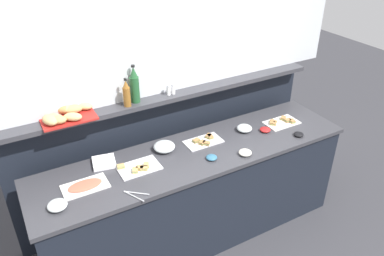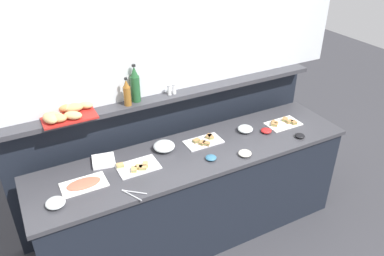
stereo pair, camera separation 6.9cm
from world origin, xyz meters
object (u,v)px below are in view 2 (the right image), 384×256
(bread_basket, at_px, (67,112))
(wine_bottle_green, at_px, (135,85))
(sandwich_platter_side, at_px, (204,141))
(cold_cuts_platter, at_px, (84,184))
(napkin_stack, at_px, (104,161))
(serving_tongs, at_px, (132,193))
(vinegar_bottle_amber, at_px, (127,93))
(condiment_bowl_dark, at_px, (266,131))
(condiment_bowl_teal, at_px, (300,136))
(condiment_bowl_cream, at_px, (211,158))
(salt_shaker, at_px, (169,90))
(glass_bowl_large, at_px, (245,129))
(sandwich_platter_rear, at_px, (283,123))
(condiment_bowl_red, at_px, (245,153))
(glass_bowl_small, at_px, (56,203))
(glass_bowl_medium, at_px, (164,146))
(pepper_shaker, at_px, (174,89))
(sandwich_platter_front, at_px, (137,167))

(bread_basket, bearing_deg, wine_bottle_green, 0.67)
(sandwich_platter_side, xyz_separation_m, cold_cuts_platter, (-1.04, -0.09, -0.00))
(napkin_stack, bearing_deg, serving_tongs, -81.61)
(sandwich_platter_side, xyz_separation_m, bread_basket, (-1.00, 0.34, 0.37))
(vinegar_bottle_amber, distance_m, bread_basket, 0.48)
(sandwich_platter_side, distance_m, napkin_stack, 0.84)
(napkin_stack, bearing_deg, condiment_bowl_dark, -8.93)
(wine_bottle_green, bearing_deg, napkin_stack, -147.83)
(sandwich_platter_side, relative_size, wine_bottle_green, 1.00)
(condiment_bowl_teal, xyz_separation_m, vinegar_bottle_amber, (-1.30, 0.63, 0.43))
(condiment_bowl_cream, distance_m, salt_shaker, 0.69)
(serving_tongs, bearing_deg, glass_bowl_large, 15.94)
(sandwich_platter_rear, bearing_deg, napkin_stack, 173.71)
(glass_bowl_large, bearing_deg, vinegar_bottle_amber, 160.75)
(condiment_bowl_teal, xyz_separation_m, condiment_bowl_red, (-0.57, -0.01, 0.00))
(sandwich_platter_rear, xyz_separation_m, glass_bowl_large, (-0.38, 0.06, 0.01))
(glass_bowl_small, bearing_deg, bread_basket, 66.04)
(condiment_bowl_red, xyz_separation_m, vinegar_bottle_amber, (-0.72, 0.63, 0.42))
(glass_bowl_small, height_order, condiment_bowl_teal, glass_bowl_small)
(cold_cuts_platter, distance_m, glass_bowl_medium, 0.71)
(sandwich_platter_rear, height_order, napkin_stack, sandwich_platter_rear)
(condiment_bowl_dark, bearing_deg, sandwich_platter_side, 168.79)
(sandwich_platter_rear, bearing_deg, salt_shaker, 156.78)
(glass_bowl_medium, height_order, vinegar_bottle_amber, vinegar_bottle_amber)
(condiment_bowl_dark, xyz_separation_m, vinegar_bottle_amber, (-1.09, 0.42, 0.43))
(glass_bowl_large, bearing_deg, condiment_bowl_dark, -31.86)
(sandwich_platter_side, xyz_separation_m, glass_bowl_medium, (-0.34, 0.05, 0.02))
(serving_tongs, distance_m, wine_bottle_green, 0.90)
(bread_basket, bearing_deg, pepper_shaker, -0.72)
(serving_tongs, xyz_separation_m, vinegar_bottle_amber, (0.23, 0.66, 0.44))
(condiment_bowl_teal, xyz_separation_m, serving_tongs, (-1.53, -0.04, -0.01))
(condiment_bowl_teal, relative_size, bread_basket, 0.20)
(glass_bowl_medium, xyz_separation_m, condiment_bowl_cream, (0.27, -0.30, -0.02))
(sandwich_platter_rear, xyz_separation_m, serving_tongs, (-1.55, -0.28, -0.01))
(cold_cuts_platter, bearing_deg, serving_tongs, -43.02)
(pepper_shaker, bearing_deg, napkin_stack, -162.65)
(condiment_bowl_red, xyz_separation_m, serving_tongs, (-0.96, -0.03, -0.01))
(sandwich_platter_front, distance_m, bread_basket, 0.67)
(glass_bowl_large, height_order, glass_bowl_medium, glass_bowl_medium)
(glass_bowl_small, bearing_deg, condiment_bowl_red, -3.68)
(glass_bowl_medium, distance_m, pepper_shaker, 0.50)
(sandwich_platter_rear, height_order, condiment_bowl_dark, sandwich_platter_rear)
(salt_shaker, xyz_separation_m, bread_basket, (-0.85, 0.01, -0.00))
(glass_bowl_large, bearing_deg, bread_basket, 165.70)
(wine_bottle_green, xyz_separation_m, bread_basket, (-0.56, -0.01, -0.10))
(glass_bowl_medium, xyz_separation_m, serving_tongs, (-0.42, -0.40, -0.03))
(condiment_bowl_dark, distance_m, bread_basket, 1.67)
(sandwich_platter_rear, height_order, vinegar_bottle_amber, vinegar_bottle_amber)
(glass_bowl_small, height_order, napkin_stack, glass_bowl_small)
(glass_bowl_small, height_order, wine_bottle_green, wine_bottle_green)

